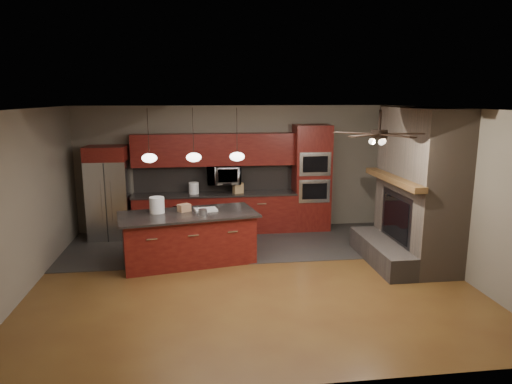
{
  "coord_description": "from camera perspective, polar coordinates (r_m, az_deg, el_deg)",
  "views": [
    {
      "loc": [
        -0.83,
        -7.18,
        2.97
      ],
      "look_at": [
        0.17,
        0.6,
        1.34
      ],
      "focal_mm": 32.0,
      "sensor_mm": 36.0,
      "label": 1
    }
  ],
  "objects": [
    {
      "name": "refrigerator",
      "position": [
        10.18,
        -17.95,
        -0.07
      ],
      "size": [
        0.84,
        0.75,
        1.98
      ],
      "color": "silver",
      "rests_on": "ground"
    },
    {
      "name": "oven_tower",
      "position": [
        10.35,
        6.94,
        1.75
      ],
      "size": [
        0.8,
        0.63,
        2.38
      ],
      "color": "maroon",
      "rests_on": "ground"
    },
    {
      "name": "paint_tray",
      "position": [
        8.47,
        -6.31,
        -2.22
      ],
      "size": [
        0.45,
        0.35,
        0.04
      ],
      "primitive_type": "cube",
      "rotation": [
        0.0,
        0.0,
        0.18
      ],
      "color": "silver",
      "rests_on": "kitchen_island"
    },
    {
      "name": "back_cabinetry",
      "position": [
        10.15,
        -5.17,
        -0.12
      ],
      "size": [
        3.59,
        0.64,
        2.2
      ],
      "color": "maroon",
      "rests_on": "ground"
    },
    {
      "name": "ceiling",
      "position": [
        7.23,
        -0.74,
        10.38
      ],
      "size": [
        7.0,
        6.0,
        0.02
      ],
      "primitive_type": "cube",
      "color": "white",
      "rests_on": "back_wall"
    },
    {
      "name": "fireplace_column",
      "position": [
        8.68,
        19.31,
        -0.06
      ],
      "size": [
        1.3,
        2.1,
        2.8
      ],
      "color": "#6F5E4F",
      "rests_on": "ground"
    },
    {
      "name": "pendant_left",
      "position": [
        7.99,
        -13.19,
        4.19
      ],
      "size": [
        0.26,
        0.26,
        0.92
      ],
      "color": "black",
      "rests_on": "ceiling"
    },
    {
      "name": "counter_bucket",
      "position": [
        10.07,
        -7.78,
        0.48
      ],
      "size": [
        0.24,
        0.24,
        0.25
      ],
      "primitive_type": "cylinder",
      "rotation": [
        0.0,
        0.0,
        0.1
      ],
      "color": "white",
      "rests_on": "back_cabinetry"
    },
    {
      "name": "white_bucket",
      "position": [
        8.44,
        -12.28,
        -1.6
      ],
      "size": [
        0.33,
        0.33,
        0.29
      ],
      "primitive_type": "cylinder",
      "rotation": [
        0.0,
        0.0,
        0.28
      ],
      "color": "white",
      "rests_on": "kitchen_island"
    },
    {
      "name": "pendant_center",
      "position": [
        7.95,
        -7.79,
        4.35
      ],
      "size": [
        0.26,
        0.26,
        0.92
      ],
      "color": "black",
      "rests_on": "ceiling"
    },
    {
      "name": "ground",
      "position": [
        7.82,
        -0.68,
        -10.6
      ],
      "size": [
        7.0,
        7.0,
        0.0
      ],
      "primitive_type": "plane",
      "color": "brown",
      "rests_on": "ground"
    },
    {
      "name": "counter_box",
      "position": [
        10.06,
        -2.27,
        0.51
      ],
      "size": [
        0.25,
        0.22,
        0.23
      ],
      "primitive_type": "cube",
      "rotation": [
        0.0,
        0.0,
        0.33
      ],
      "color": "tan",
      "rests_on": "back_cabinetry"
    },
    {
      "name": "paint_can",
      "position": [
        8.17,
        -6.68,
        -2.52
      ],
      "size": [
        0.17,
        0.17,
        0.1
      ],
      "primitive_type": "cylinder",
      "rotation": [
        0.0,
        0.0,
        0.09
      ],
      "color": "#ACADB1",
      "rests_on": "kitchen_island"
    },
    {
      "name": "ceiling_fan",
      "position": [
        6.92,
        15.15,
        7.07
      ],
      "size": [
        1.27,
        1.33,
        0.41
      ],
      "color": "black",
      "rests_on": "ceiling"
    },
    {
      "name": "left_wall",
      "position": [
        7.82,
        -27.11,
        -1.17
      ],
      "size": [
        0.02,
        6.0,
        2.8
      ],
      "primitive_type": "cube",
      "color": "#6F6759",
      "rests_on": "ground"
    },
    {
      "name": "slate_tile_patch",
      "position": [
        9.5,
        -1.96,
        -6.47
      ],
      "size": [
        7.0,
        2.4,
        0.01
      ],
      "primitive_type": "cube",
      "color": "#2C2927",
      "rests_on": "ground"
    },
    {
      "name": "pendant_right",
      "position": [
        7.98,
        -2.38,
        4.47
      ],
      "size": [
        0.26,
        0.26,
        0.92
      ],
      "color": "black",
      "rests_on": "ceiling"
    },
    {
      "name": "kitchen_island",
      "position": [
        8.45,
        -8.4,
        -5.64
      ],
      "size": [
        2.62,
        1.55,
        0.92
      ],
      "rotation": [
        0.0,
        0.0,
        0.19
      ],
      "color": "maroon",
      "rests_on": "ground"
    },
    {
      "name": "right_wall",
      "position": [
        8.54,
        23.33,
        0.16
      ],
      "size": [
        0.02,
        6.0,
        2.8
      ],
      "primitive_type": "cube",
      "color": "#6F6759",
      "rests_on": "ground"
    },
    {
      "name": "microwave",
      "position": [
        10.09,
        -4.07,
        2.17
      ],
      "size": [
        0.73,
        0.41,
        0.5
      ],
      "primitive_type": "imported",
      "color": "silver",
      "rests_on": "back_cabinetry"
    },
    {
      "name": "cardboard_box",
      "position": [
        8.47,
        -8.97,
        -1.96
      ],
      "size": [
        0.26,
        0.25,
        0.14
      ],
      "primitive_type": "cube",
      "rotation": [
        0.0,
        0.0,
        0.58
      ],
      "color": "#A07452",
      "rests_on": "kitchen_island"
    },
    {
      "name": "back_wall",
      "position": [
        10.34,
        -2.64,
        2.98
      ],
      "size": [
        7.0,
        0.02,
        2.8
      ],
      "primitive_type": "cube",
      "color": "#6F6759",
      "rests_on": "ground"
    }
  ]
}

